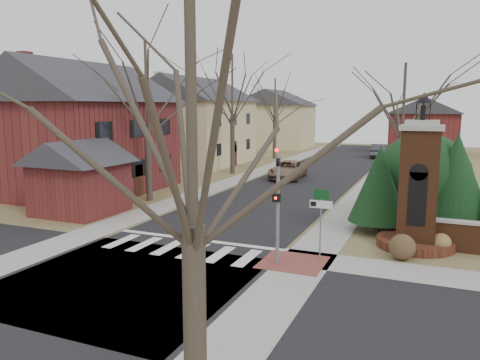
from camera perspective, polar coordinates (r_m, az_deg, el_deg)
The scene contains 28 objects.
ground at distance 19.22m, azimuth -8.45°, elevation -9.02°, with size 120.00×120.00×0.00m, color brown.
main_street at distance 39.22m, azimuth 8.47°, elevation 0.24°, with size 8.00×70.00×0.01m, color black.
cross_street at distance 16.89m, azimuth -13.85°, elevation -11.76°, with size 120.00×8.00×0.01m, color black.
crosswalk_zone at distance 19.87m, azimuth -7.24°, elevation -8.36°, with size 8.00×2.20×0.02m, color silver.
stop_bar at distance 21.13m, azimuth -5.18°, elevation -7.27°, with size 8.00×0.35×0.02m, color silver.
sidewalk_right_main at distance 38.28m, azimuth 16.03°, elevation -0.22°, with size 2.00×60.00×0.02m, color gray.
sidewalk_left at distance 40.81m, azimuth 1.39°, elevation 0.68°, with size 2.00×60.00×0.02m, color gray.
curb_apron at distance 18.23m, azimuth 6.46°, elevation -9.96°, with size 2.40×2.40×0.02m, color brown.
traffic_signal_pole at distance 17.31m, azimuth 4.62°, elevation -2.12°, with size 0.28×0.41×4.50m.
sign_post at distance 18.44m, azimuth 9.81°, elevation -3.56°, with size 0.90×0.07×2.75m.
brick_gate_monument at distance 20.90m, azimuth 20.88°, elevation -1.93°, with size 3.20×3.20×6.47m.
house_brick_left at distance 34.15m, azimuth -18.69°, elevation 6.43°, with size 9.80×11.80×9.42m.
house_stucco_left at distance 48.45m, azimuth -5.63°, elevation 7.40°, with size 9.80×12.80×9.28m.
garage_left at distance 27.28m, azimuth -19.01°, elevation 0.76°, with size 4.80×4.80×4.29m.
house_distant_left at distance 67.15m, azimuth 4.17°, elevation 7.57°, with size 10.80×8.80×8.53m.
house_distant_right at distance 63.62m, azimuth 21.59°, elevation 6.34°, with size 8.80×8.80×7.30m.
evergreen_near at distance 22.98m, azimuth 16.61°, elevation -0.43°, with size 2.80×2.80×4.10m.
evergreen_mid at distance 24.01m, azimuth 24.81°, elevation 0.23°, with size 3.40×3.40×4.70m.
evergreen_mass at distance 25.32m, azimuth 21.31°, elevation 0.40°, with size 4.80×4.80×4.80m, color black.
bare_tree_0 at distance 29.70m, azimuth -11.39°, elevation 12.27°, with size 8.05×8.05×11.15m.
bare_tree_1 at distance 41.12m, azimuth -0.95°, elevation 11.96°, with size 8.40×8.40×11.64m.
bare_tree_2 at distance 53.39m, azimuth 4.29°, elevation 10.18°, with size 7.35×7.35×10.19m.
bare_tree_3 at distance 31.64m, azimuth 19.39°, elevation 9.91°, with size 7.00×7.00×9.70m.
bare_tree_4 at distance 7.50m, azimuth -6.02°, elevation 12.28°, with size 6.65×6.65×9.21m.
pickup_truck at distance 38.67m, azimuth 5.86°, elevation 1.25°, with size 2.42×5.26×1.46m, color #89664B.
distant_car at distance 56.67m, azimuth 16.57°, elevation 3.45°, with size 1.68×4.82×1.59m, color #3A3C42.
dry_shrub_left at distance 19.36m, azimuth 19.17°, elevation -7.73°, with size 1.02×1.02×1.02m, color brown.
dry_shrub_right at distance 20.91m, azimuth 23.31°, elevation -7.05°, with size 0.80×0.80×0.80m, color olive.
Camera 1 is at (9.61, -15.56, 5.92)m, focal length 35.00 mm.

